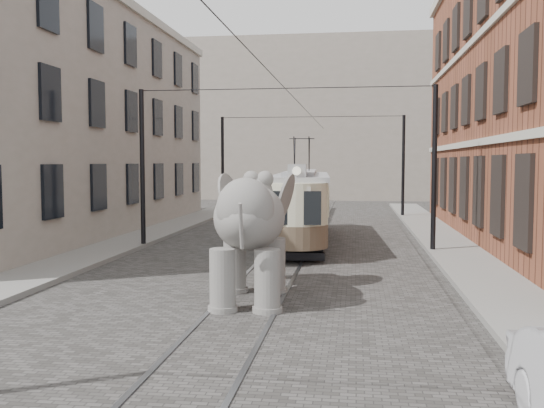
# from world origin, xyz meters

# --- Properties ---
(ground) EXTENTS (120.00, 120.00, 0.00)m
(ground) POSITION_xyz_m (0.00, 0.00, 0.00)
(ground) COLOR #474441
(tram_rails) EXTENTS (1.54, 80.00, 0.02)m
(tram_rails) POSITION_xyz_m (0.00, 0.00, 0.01)
(tram_rails) COLOR slate
(tram_rails) RESTS_ON ground
(sidewalk_right) EXTENTS (2.00, 60.00, 0.15)m
(sidewalk_right) POSITION_xyz_m (6.00, 0.00, 0.07)
(sidewalk_right) COLOR slate
(sidewalk_right) RESTS_ON ground
(sidewalk_left) EXTENTS (2.00, 60.00, 0.15)m
(sidewalk_left) POSITION_xyz_m (-6.50, 0.00, 0.07)
(sidewalk_left) COLOR slate
(sidewalk_left) RESTS_ON ground
(stucco_building) EXTENTS (7.00, 24.00, 10.00)m
(stucco_building) POSITION_xyz_m (-11.00, 10.00, 5.00)
(stucco_building) COLOR gray
(stucco_building) RESTS_ON ground
(distant_block) EXTENTS (28.00, 10.00, 14.00)m
(distant_block) POSITION_xyz_m (0.00, 40.00, 7.00)
(distant_block) COLOR gray
(distant_block) RESTS_ON ground
(catenary) EXTENTS (11.00, 30.20, 6.00)m
(catenary) POSITION_xyz_m (-0.20, 5.00, 3.00)
(catenary) COLOR black
(catenary) RESTS_ON ground
(tram) EXTENTS (2.82, 10.85, 4.26)m
(tram) POSITION_xyz_m (0.25, 8.56, 2.13)
(tram) COLOR beige
(tram) RESTS_ON ground
(elephant) EXTENTS (3.06, 5.18, 3.07)m
(elephant) POSITION_xyz_m (-0.01, -2.25, 1.54)
(elephant) COLOR slate
(elephant) RESTS_ON ground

